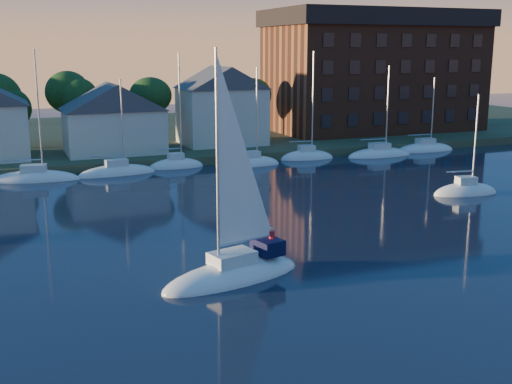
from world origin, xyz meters
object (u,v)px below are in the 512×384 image
clubhouse_east (221,104)px  condo_block (374,70)px  clubhouse_centre (113,117)px  drifting_sailboat_right (465,193)px  hero_sailboat (234,269)px

clubhouse_east → condo_block: condo_block is taller
clubhouse_centre → condo_block: (40.00, 7.95, 4.66)m
clubhouse_centre → condo_block: condo_block is taller
clubhouse_east → drifting_sailboat_right: (12.53, -31.77, -5.90)m
hero_sailboat → drifting_sailboat_right: bearing=-168.8°
clubhouse_centre → hero_sailboat: 42.73m
hero_sailboat → condo_block: bearing=-142.7°
clubhouse_centre → condo_block: size_ratio=0.37×
clubhouse_centre → drifting_sailboat_right: 40.19m
clubhouse_east → condo_block: 26.94m
clubhouse_centre → drifting_sailboat_right: (26.53, -29.77, -5.04)m
condo_block → drifting_sailboat_right: bearing=-109.7°
clubhouse_east → hero_sailboat: (-14.44, -44.48, -5.41)m
clubhouse_east → drifting_sailboat_right: 34.66m
hero_sailboat → clubhouse_centre: bearing=-104.6°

